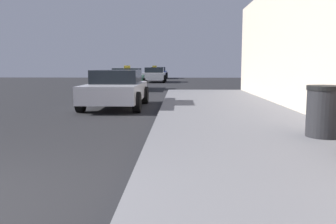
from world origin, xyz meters
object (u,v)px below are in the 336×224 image
object	(u,v)px
car_blue	(158,73)
car_silver	(116,89)
car_green	(127,79)
car_white	(154,75)
trash_bin	(325,111)

from	to	relation	value
car_blue	car_silver	bearing A→B (deg)	90.37
car_green	car_white	size ratio (longest dim) A/B	1.02
car_silver	car_blue	distance (m)	28.57
car_white	car_silver	bearing A→B (deg)	89.95
car_green	car_blue	xyz separation A→B (m)	(0.77, 19.41, 0.00)
car_silver	car_green	world-z (taller)	car_green
trash_bin	car_green	bearing A→B (deg)	110.98
car_silver	car_green	xyz separation A→B (m)	(-0.96, 9.16, 0.00)
car_silver	car_green	distance (m)	9.21
car_blue	trash_bin	bearing A→B (deg)	98.18
car_silver	car_blue	world-z (taller)	same
trash_bin	car_white	distance (m)	25.15
car_white	car_blue	bearing A→B (deg)	-88.79
car_silver	car_white	size ratio (longest dim) A/B	0.98
car_green	car_white	bearing A→B (deg)	-95.64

